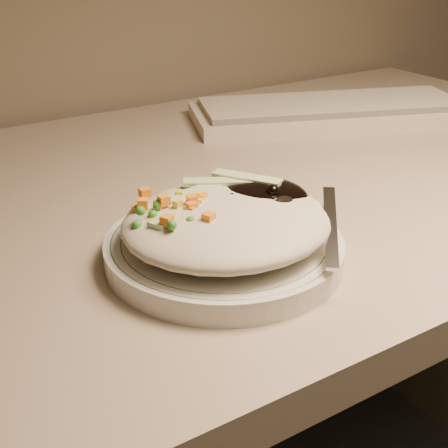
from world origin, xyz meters
TOP-DOWN VIEW (x-y plane):
  - desk at (0.00, 1.38)m, footprint 1.40×0.70m
  - plate at (-0.05, 1.21)m, footprint 0.22×0.22m
  - plate_rim at (-0.05, 1.21)m, footprint 0.21×0.21m
  - meal at (-0.05, 1.21)m, footprint 0.21×0.19m
  - keyboard at (0.33, 1.50)m, footprint 0.46×0.30m

SIDE VIEW (x-z plane):
  - desk at x=0.00m, z-range 0.17..0.91m
  - plate at x=-0.05m, z-range 0.74..0.76m
  - keyboard at x=0.33m, z-range 0.74..0.77m
  - plate_rim at x=-0.05m, z-range 0.76..0.76m
  - meal at x=-0.05m, z-range 0.76..0.81m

